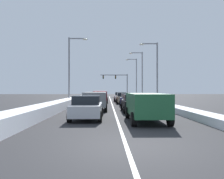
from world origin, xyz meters
TOP-DOWN VIEW (x-y plane):
  - ground_plane at (0.00, 21.98)m, footprint 142.85×142.85m
  - lane_stripe_between_right_lane_and_center_lane at (-0.00, 27.47)m, footprint 0.14×60.43m
  - snow_bank_right_shoulder at (5.30, 27.47)m, footprint 1.22×60.43m
  - snow_bank_left_shoulder at (-5.30, 27.47)m, footprint 1.49×60.43m
  - suv_green_right_lane_nearest at (1.67, 5.95)m, footprint 2.16×4.90m
  - sedan_black_right_lane_second at (1.63, 12.05)m, footprint 2.00×4.50m
  - sedan_navy_right_lane_third at (1.81, 17.60)m, footprint 2.00×4.50m
  - sedan_tan_right_lane_fourth at (1.61, 23.92)m, footprint 2.00×4.50m
  - sedan_white_right_lane_fifth at (1.50, 29.58)m, footprint 2.00×4.50m
  - sedan_silver_center_lane_nearest at (-1.94, 7.29)m, footprint 2.00×4.50m
  - suv_gray_center_lane_second at (-1.71, 13.45)m, footprint 2.16×4.90m
  - sedan_charcoal_center_lane_third at (-1.79, 19.62)m, footprint 2.00×4.50m
  - suv_maroon_center_lane_fourth at (-1.60, 25.40)m, footprint 2.16×4.90m
  - suv_red_center_lane_fifth at (-1.94, 31.98)m, footprint 2.16×4.90m
  - traffic_light_gantry at (2.57, 54.93)m, footprint 7.54×0.47m
  - street_lamp_right_near at (6.14, 24.72)m, footprint 2.66×0.36m
  - street_lamp_right_mid at (5.72, 35.71)m, footprint 2.66×0.36m
  - street_lamp_right_far at (6.04, 46.70)m, footprint 2.66×0.36m
  - street_lamp_left_mid at (-5.54, 23.97)m, footprint 2.66×0.36m

SIDE VIEW (x-z plane):
  - ground_plane at x=0.00m, z-range 0.00..0.00m
  - lane_stripe_between_right_lane_and_center_lane at x=0.00m, z-range 0.00..0.01m
  - snow_bank_right_shoulder at x=5.30m, z-range 0.00..0.48m
  - snow_bank_left_shoulder at x=-5.30m, z-range 0.00..0.80m
  - sedan_black_right_lane_second at x=1.63m, z-range 0.01..1.52m
  - sedan_navy_right_lane_third at x=1.81m, z-range 0.01..1.52m
  - sedan_tan_right_lane_fourth at x=1.61m, z-range 0.01..1.52m
  - sedan_white_right_lane_fifth at x=1.50m, z-range 0.01..1.52m
  - sedan_silver_center_lane_nearest at x=-1.94m, z-range 0.01..1.52m
  - sedan_charcoal_center_lane_third at x=-1.79m, z-range 0.01..1.52m
  - suv_green_right_lane_nearest at x=1.67m, z-range 0.18..1.85m
  - suv_gray_center_lane_second at x=-1.71m, z-range 0.18..1.85m
  - suv_maroon_center_lane_fourth at x=-1.60m, z-range 0.18..1.85m
  - suv_red_center_lane_fifth at x=-1.94m, z-range 0.18..1.85m
  - traffic_light_gantry at x=2.57m, z-range 1.40..7.60m
  - street_lamp_right_near at x=6.14m, z-range 0.82..9.41m
  - street_lamp_right_mid at x=5.72m, z-range 0.83..9.92m
  - street_lamp_left_mid at x=-5.54m, z-range 0.83..9.93m
  - street_lamp_right_far at x=6.04m, z-range 0.83..10.14m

